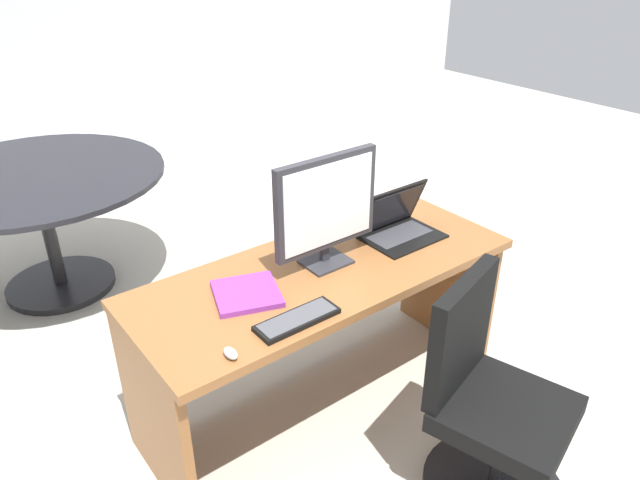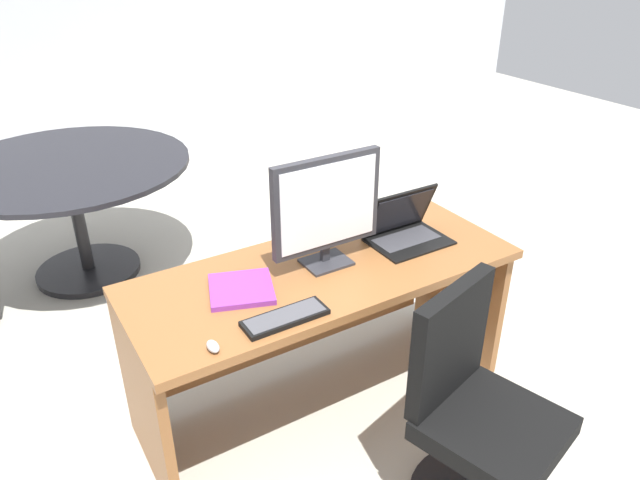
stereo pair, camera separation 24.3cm
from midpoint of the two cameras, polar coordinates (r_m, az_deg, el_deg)
name	(u,v)px [view 2 (the right image)]	position (r m, az deg, el deg)	size (l,w,h in m)	color
ground	(207,264)	(4.08, -9.09, -2.35)	(12.00, 12.00, 0.00)	#B7B2A3
back_wall	(92,8)	(5.76, -19.88, 20.22)	(10.00, 0.10, 2.80)	silver
desk	(319,303)	(2.70, 2.46, -6.10)	(1.70, 0.68, 0.74)	brown
monitor	(327,207)	(2.46, 3.48, 3.14)	(0.50, 0.16, 0.49)	#2D2D33
laptop	(404,224)	(2.80, 10.50, 1.43)	(0.36, 0.27, 0.24)	black
keyboard	(285,318)	(2.23, -0.23, -7.55)	(0.33, 0.11, 0.02)	black
mouse	(213,346)	(2.10, -6.95, -10.21)	(0.04, 0.07, 0.03)	#B7BABF
desk_lamp	(325,185)	(2.63, 3.17, 5.24)	(0.12, 0.15, 0.40)	#2D2D33
book	(241,289)	(2.39, -4.69, -4.79)	(0.32, 0.32, 0.02)	purple
office_chair	(477,428)	(2.43, 17.75, -16.92)	(0.57, 0.58, 0.93)	black
meeting_table	(72,191)	(3.92, -21.06, 4.41)	(1.45, 1.45, 0.77)	black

